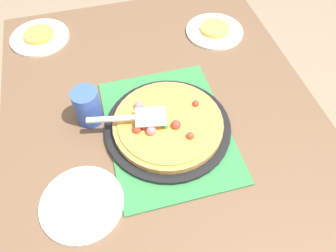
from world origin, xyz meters
The scene contains 12 objects.
ground_plane centered at (0.00, 0.00, 0.00)m, with size 8.00×8.00×0.00m, color #84705B.
dining_table centered at (0.00, 0.00, 0.64)m, with size 1.40×1.00×0.75m.
placemat centered at (0.00, 0.00, 0.75)m, with size 0.48×0.36×0.01m, color #2D753D.
pizza_pan centered at (0.00, 0.00, 0.76)m, with size 0.38×0.38×0.01m, color black.
pizza centered at (0.00, 0.00, 0.78)m, with size 0.33×0.33×0.05m.
plate_near_left centered at (-0.54, -0.36, 0.76)m, with size 0.22×0.22×0.01m, color white.
plate_far_right centered at (-0.41, 0.30, 0.76)m, with size 0.22×0.22×0.01m, color white.
plate_side centered at (0.18, -0.28, 0.76)m, with size 0.22×0.22×0.01m, color white.
served_slice_left centered at (-0.54, -0.36, 0.77)m, with size 0.11×0.11×0.02m, color gold.
served_slice_right centered at (-0.41, 0.30, 0.77)m, with size 0.11×0.11×0.02m, color #EAB747.
cup_far centered at (-0.10, -0.22, 0.81)m, with size 0.08×0.08×0.12m, color #3351AD.
pizza_server centered at (-0.02, -0.10, 0.82)m, with size 0.09×0.23×0.01m.
Camera 1 is at (0.57, -0.15, 1.58)m, focal length 35.55 mm.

